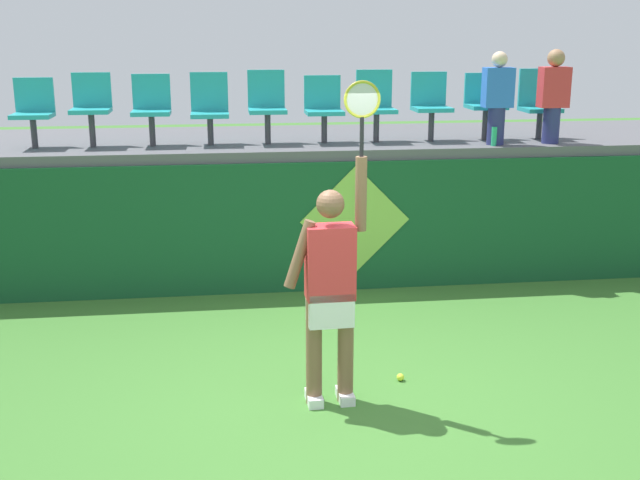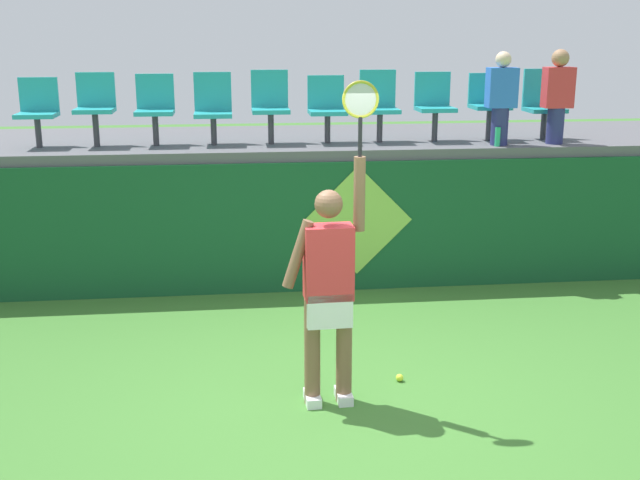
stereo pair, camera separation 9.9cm
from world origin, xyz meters
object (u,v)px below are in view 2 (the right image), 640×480
stadium_chair_1 (95,104)px  stadium_chair_3 (213,106)px  water_bottle (498,137)px  stadium_chair_5 (327,106)px  stadium_chair_4 (270,103)px  stadium_chair_8 (488,102)px  stadium_chair_6 (379,103)px  stadium_chair_9 (543,102)px  tennis_ball (400,378)px  stadium_chair_0 (38,109)px  tennis_player (329,286)px  stadium_chair_2 (155,106)px  spectator_1 (501,97)px  spectator_0 (558,95)px  stadium_chair_7 (434,103)px

stadium_chair_1 → stadium_chair_3: size_ratio=1.01×
water_bottle → stadium_chair_5: bearing=163.7°
stadium_chair_4 → stadium_chair_5: 0.68m
stadium_chair_5 → stadium_chair_8: stadium_chair_8 is taller
water_bottle → stadium_chair_1: bearing=173.0°
stadium_chair_6 → stadium_chair_4: bearing=-180.0°
water_bottle → stadium_chair_9: stadium_chair_9 is taller
stadium_chair_1 → stadium_chair_6: bearing=0.1°
tennis_ball → stadium_chair_0: size_ratio=0.08×
tennis_player → stadium_chair_6: 3.90m
tennis_player → stadium_chair_9: tennis_player is taller
tennis_player → stadium_chair_8: 4.45m
stadium_chair_2 → stadium_chair_0: bearing=-179.9°
tennis_ball → stadium_chair_0: bearing=137.7°
tennis_player → stadium_chair_3: tennis_player is taller
stadium_chair_1 → spectator_1: 4.72m
tennis_player → spectator_1: size_ratio=2.40×
stadium_chair_1 → stadium_chair_6: stadium_chair_6 is taller
stadium_chair_1 → stadium_chair_9: (5.39, 0.01, -0.02)m
stadium_chair_2 → stadium_chair_4: 1.35m
stadium_chair_2 → stadium_chair_6: 2.66m
stadium_chair_1 → stadium_chair_5: size_ratio=1.07×
water_bottle → stadium_chair_9: (0.75, 0.57, 0.35)m
stadium_chair_4 → spectator_0: (3.36, -0.43, 0.11)m
stadium_chair_4 → tennis_player: bearing=-85.8°
water_bottle → spectator_1: 0.46m
stadium_chair_3 → stadium_chair_5: stadium_chair_3 is taller
stadium_chair_4 → stadium_chair_5: bearing=-0.4°
stadium_chair_2 → stadium_chair_6: bearing=0.1°
stadium_chair_6 → stadium_chair_9: 2.05m
stadium_chair_4 → stadium_chair_9: 3.36m
stadium_chair_7 → tennis_player: bearing=-115.7°
stadium_chair_8 → stadium_chair_2: bearing=179.9°
stadium_chair_5 → spectator_0: (2.69, -0.43, 0.14)m
water_bottle → spectator_0: bearing=10.5°
stadium_chair_0 → stadium_chair_8: bearing=-0.0°
tennis_player → spectator_0: (3.10, 3.16, 1.21)m
stadium_chair_7 → stadium_chair_5: bearing=-180.0°
tennis_player → stadium_chair_1: bearing=122.6°
stadium_chair_8 → spectator_1: 0.47m
spectator_0 → stadium_chair_3: bearing=173.8°
spectator_0 → water_bottle: bearing=-169.5°
water_bottle → stadium_chair_8: (0.05, 0.56, 0.35)m
tennis_player → stadium_chair_2: size_ratio=3.16×
stadium_chair_4 → stadium_chair_9: bearing=0.0°
stadium_chair_8 → spectator_1: size_ratio=0.75×
stadium_chair_6 → stadium_chair_3: bearing=180.0°
stadium_chair_0 → spectator_1: (5.34, -0.46, 0.12)m
tennis_player → stadium_chair_5: (0.41, 3.58, 1.07)m
stadium_chair_1 → stadium_chair_2: size_ratio=1.03×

